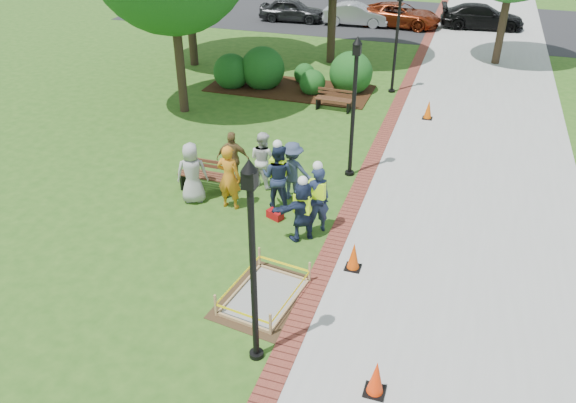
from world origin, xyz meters
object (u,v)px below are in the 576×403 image
(hivis_worker_a, at_px, (302,208))
(hivis_worker_c, at_px, (278,175))
(wet_concrete_pad, at_px, (264,290))
(bench_near, at_px, (207,182))
(lamp_near, at_px, (252,252))
(cone_front, at_px, (376,378))
(hivis_worker_b, at_px, (317,198))

(hivis_worker_a, relative_size, hivis_worker_c, 0.89)
(wet_concrete_pad, xyz_separation_m, bench_near, (-3.30, 4.04, 0.05))
(lamp_near, xyz_separation_m, hivis_worker_c, (-1.47, 5.49, -1.48))
(wet_concrete_pad, height_order, bench_near, bench_near)
(bench_near, height_order, cone_front, bench_near)
(cone_front, xyz_separation_m, hivis_worker_c, (-3.82, 5.65, 0.63))
(wet_concrete_pad, bearing_deg, bench_near, 129.25)
(bench_near, xyz_separation_m, hivis_worker_a, (3.39, -1.53, 0.61))
(bench_near, bearing_deg, hivis_worker_b, -16.49)
(hivis_worker_a, bearing_deg, cone_front, -58.01)
(lamp_near, xyz_separation_m, hivis_worker_a, (-0.36, 4.17, -1.59))
(hivis_worker_b, xyz_separation_m, hivis_worker_c, (-1.35, 0.86, 0.00))
(hivis_worker_a, distance_m, hivis_worker_b, 0.53)
(cone_front, xyz_separation_m, hivis_worker_a, (-2.71, 4.33, 0.53))
(wet_concrete_pad, height_order, cone_front, cone_front)
(bench_near, bearing_deg, wet_concrete_pad, -50.75)
(lamp_near, height_order, hivis_worker_c, lamp_near)
(lamp_near, bearing_deg, cone_front, -3.98)
(bench_near, distance_m, hivis_worker_b, 3.85)
(hivis_worker_a, bearing_deg, bench_near, 155.68)
(cone_front, relative_size, lamp_near, 0.18)
(lamp_near, bearing_deg, hivis_worker_b, 91.52)
(bench_near, distance_m, hivis_worker_c, 2.40)
(bench_near, relative_size, lamp_near, 0.39)
(bench_near, xyz_separation_m, hivis_worker_c, (2.28, -0.21, 0.72))
(cone_front, xyz_separation_m, lamp_near, (-2.34, 0.16, 2.11))
(wet_concrete_pad, xyz_separation_m, cone_front, (2.79, -1.82, 0.13))
(wet_concrete_pad, height_order, hivis_worker_a, hivis_worker_a)
(cone_front, distance_m, hivis_worker_a, 5.14)
(wet_concrete_pad, height_order, hivis_worker_c, hivis_worker_c)
(bench_near, bearing_deg, cone_front, -43.89)
(wet_concrete_pad, bearing_deg, cone_front, -33.13)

